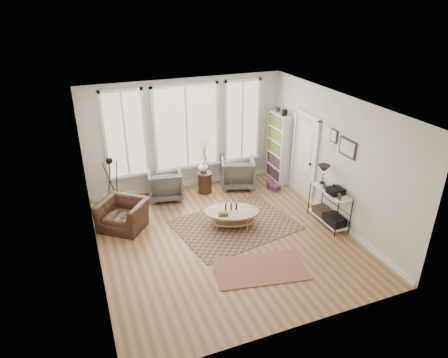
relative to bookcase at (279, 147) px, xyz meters
name	(u,v)px	position (x,y,z in m)	size (l,w,h in m)	color
room	(226,177)	(-2.42, -2.20, 0.47)	(5.50, 5.54, 2.90)	#A1754C
bay_window	(187,129)	(-2.44, 0.49, 0.65)	(4.14, 0.12, 2.24)	beige
door	(305,155)	(0.13, -1.08, 0.17)	(0.09, 1.06, 2.22)	silver
bookcase	(279,147)	(0.00, 0.00, 0.00)	(0.31, 0.85, 2.06)	white
low_shelf	(329,204)	(-0.06, -2.52, -0.44)	(0.38, 1.08, 1.30)	white
wall_art	(344,145)	(0.14, -2.49, 0.92)	(0.04, 0.88, 0.44)	black
rug_main	(235,225)	(-2.04, -1.83, -0.95)	(2.55, 1.92, 0.01)	brown
rug_runner	(260,269)	(-2.21, -3.47, -0.94)	(1.73, 0.96, 0.01)	maroon
coffee_table	(232,214)	(-2.13, -1.83, -0.65)	(1.41, 1.14, 0.56)	tan
armchair_left	(165,184)	(-3.18, 0.05, -0.57)	(0.82, 0.85, 0.77)	#5E5E5A
armchair_right	(238,172)	(-1.20, 0.00, -0.55)	(0.87, 0.89, 0.81)	#5E5E5A
side_table	(204,166)	(-2.15, -0.02, -0.22)	(0.36, 0.36, 1.53)	#3A2217
vase	(203,167)	(-2.14, 0.11, -0.28)	(0.25, 0.25, 0.26)	silver
accent_chair	(123,215)	(-4.40, -0.99, -0.63)	(0.99, 0.86, 0.64)	#3A2217
tripod_camera	(113,188)	(-4.48, -0.18, -0.33)	(0.48, 0.48, 1.36)	black
book_stack_near	(271,184)	(-0.39, -0.37, -0.87)	(0.20, 0.26, 0.17)	maroon
book_stack_far	(275,188)	(-0.39, -0.61, -0.88)	(0.19, 0.25, 0.16)	maroon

